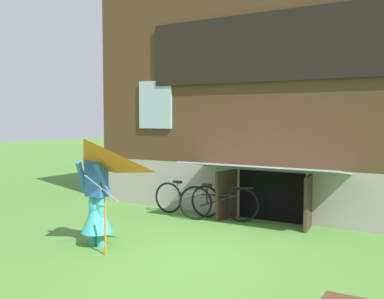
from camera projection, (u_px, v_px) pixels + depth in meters
name	position (u px, v px, depth m)	size (l,w,h in m)	color
ground_plane	(183.00, 258.00, 6.73)	(60.00, 60.00, 0.00)	#4C7F33
log_house	(305.00, 93.00, 11.46)	(8.56, 6.66, 5.44)	#9E998E
person	(97.00, 205.00, 7.31)	(0.61, 0.52, 1.61)	teal
kite	(84.00, 171.00, 6.54)	(1.07, 1.19, 1.62)	orange
bicycle_black	(218.00, 203.00, 9.11)	(1.58, 0.56, 0.75)	black
bicycle_silver	(186.00, 199.00, 9.66)	(1.60, 0.10, 0.73)	black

